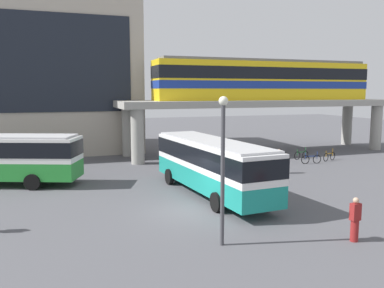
# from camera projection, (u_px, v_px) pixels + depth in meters

# --- Properties ---
(ground_plane) EXTENTS (120.00, 120.00, 0.00)m
(ground_plane) POSITION_uv_depth(u_px,v_px,m) (147.00, 173.00, 29.62)
(ground_plane) COLOR #515156
(elevated_platform) EXTENTS (27.19, 5.92, 5.13)m
(elevated_platform) POSITION_uv_depth(u_px,v_px,m) (259.00, 108.00, 39.06)
(elevated_platform) COLOR #9E9B93
(elevated_platform) RESTS_ON ground_plane
(train) EXTENTS (21.85, 2.96, 3.84)m
(train) POSITION_uv_depth(u_px,v_px,m) (265.00, 79.00, 38.89)
(train) COLOR yellow
(train) RESTS_ON elevated_platform
(bus_main) EXTENTS (3.42, 11.21, 3.22)m
(bus_main) POSITION_uv_depth(u_px,v_px,m) (211.00, 161.00, 23.23)
(bus_main) COLOR teal
(bus_main) RESTS_ON ground_plane
(bicycle_green) EXTENTS (1.75, 0.49, 1.04)m
(bicycle_green) POSITION_uv_depth(u_px,v_px,m) (301.00, 155.00, 35.84)
(bicycle_green) COLOR black
(bicycle_green) RESTS_ON ground_plane
(bicycle_black) EXTENTS (1.71, 0.65, 1.04)m
(bicycle_black) POSITION_uv_depth(u_px,v_px,m) (225.00, 160.00, 33.11)
(bicycle_black) COLOR black
(bicycle_black) RESTS_ON ground_plane
(bicycle_blue) EXTENTS (1.78, 0.33, 1.04)m
(bicycle_blue) POSITION_uv_depth(u_px,v_px,m) (311.00, 159.00, 33.58)
(bicycle_blue) COLOR black
(bicycle_blue) RESTS_ON ground_plane
(bicycle_orange) EXTENTS (1.70, 0.68, 1.04)m
(bicycle_orange) POSITION_uv_depth(u_px,v_px,m) (329.00, 156.00, 35.00)
(bicycle_orange) COLOR black
(bicycle_orange) RESTS_ON ground_plane
(bicycle_brown) EXTENTS (1.79, 0.22, 1.04)m
(bicycle_brown) POSITION_uv_depth(u_px,v_px,m) (183.00, 164.00, 31.51)
(bicycle_brown) COLOR black
(bicycle_brown) RESTS_ON ground_plane
(pedestrian_walking_across) EXTENTS (0.40, 0.47, 1.80)m
(pedestrian_walking_across) POSITION_uv_depth(u_px,v_px,m) (279.00, 162.00, 29.46)
(pedestrian_walking_across) COLOR gray
(pedestrian_walking_across) RESTS_ON ground_plane
(pedestrian_by_bike_rack) EXTENTS (0.42, 0.32, 1.80)m
(pedestrian_by_bike_rack) POSITION_uv_depth(u_px,v_px,m) (355.00, 221.00, 16.13)
(pedestrian_by_bike_rack) COLOR maroon
(pedestrian_by_bike_rack) RESTS_ON ground_plane
(lamp_post) EXTENTS (0.36, 0.36, 5.81)m
(lamp_post) POSITION_uv_depth(u_px,v_px,m) (223.00, 158.00, 15.39)
(lamp_post) COLOR #3F3F44
(lamp_post) RESTS_ON ground_plane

